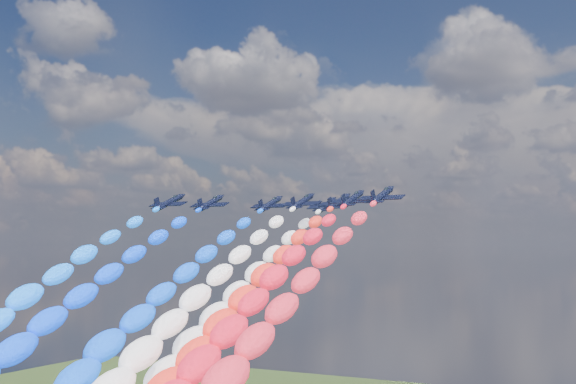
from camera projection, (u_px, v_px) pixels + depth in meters
The scene contains 15 objects.
jet_0 at pixel (169, 202), 168.21m from camera, with size 9.02×12.10×2.67m, color black, non-canonical shape.
jet_1 at pixel (211, 203), 171.01m from camera, with size 9.02×12.10×2.67m, color black, non-canonical shape.
trail_1 at pixel (34, 350), 122.88m from camera, with size 6.38×101.27×56.11m, color #083DF1, non-canonical shape.
jet_2 at pixel (270, 204), 175.72m from camera, with size 9.02×12.10×2.67m, color black, non-canonical shape.
trail_2 at pixel (122, 346), 127.59m from camera, with size 6.38×101.27×56.11m, color blue, non-canonical shape.
jet_3 at pixel (302, 202), 166.25m from camera, with size 9.02×12.10×2.67m, color black, non-canonical shape.
trail_3 at pixel (156, 354), 118.12m from camera, with size 6.38×101.27×56.11m, color white, non-canonical shape.
jet_4 at pixel (327, 205), 179.84m from camera, with size 9.02×12.10×2.67m, color black, non-canonical shape.
trail_4 at pixel (204, 343), 131.71m from camera, with size 6.38×101.27×56.11m, color silver, non-canonical shape.
jet_5 at pixel (339, 202), 166.75m from camera, with size 9.02×12.10×2.67m, color black, non-canonical shape.
trail_5 at pixel (208, 353), 118.62m from camera, with size 6.38×101.27×56.11m, color red, non-canonical shape.
jet_6 at pixel (353, 199), 156.18m from camera, with size 9.02×12.10×2.67m, color black, non-canonical shape.
trail_6 at pixel (214, 364), 108.04m from camera, with size 6.38×101.27×56.11m, color red, non-canonical shape.
jet_7 at pixel (382, 195), 145.00m from camera, with size 9.02×12.10×2.67m, color black, non-canonical shape.
trail_7 at pixel (243, 378), 96.87m from camera, with size 6.38×101.27×56.11m, color red, non-canonical shape.
Camera 1 is at (75.35, -141.37, 101.77)m, focal length 46.84 mm.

